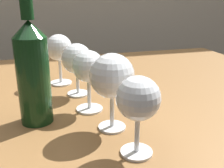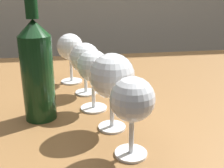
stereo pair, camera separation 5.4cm
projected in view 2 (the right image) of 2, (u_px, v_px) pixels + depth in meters
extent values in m
cube|color=brown|center=(115.00, 93.00, 0.82)|extent=(1.27, 0.92, 0.03)
cylinder|color=brown|center=(210.00, 127.00, 1.40)|extent=(0.06, 0.06, 0.73)
cylinder|color=white|center=(131.00, 153.00, 0.48)|extent=(0.06, 0.06, 0.00)
cylinder|color=white|center=(131.00, 133.00, 0.47)|extent=(0.01, 0.01, 0.08)
sphere|color=white|center=(132.00, 99.00, 0.45)|extent=(0.08, 0.08, 0.08)
ellipsoid|color=gold|center=(132.00, 102.00, 0.45)|extent=(0.07, 0.07, 0.02)
cylinder|color=white|center=(112.00, 127.00, 0.58)|extent=(0.06, 0.06, 0.00)
cylinder|color=white|center=(112.00, 108.00, 0.56)|extent=(0.01, 0.01, 0.08)
sphere|color=white|center=(112.00, 76.00, 0.54)|extent=(0.09, 0.09, 0.09)
ellipsoid|color=maroon|center=(112.00, 77.00, 0.54)|extent=(0.08, 0.08, 0.04)
cylinder|color=white|center=(94.00, 108.00, 0.67)|extent=(0.06, 0.06, 0.00)
cylinder|color=white|center=(93.00, 92.00, 0.66)|extent=(0.01, 0.01, 0.08)
sphere|color=white|center=(93.00, 66.00, 0.63)|extent=(0.08, 0.08, 0.08)
ellipsoid|color=pink|center=(93.00, 66.00, 0.63)|extent=(0.07, 0.07, 0.03)
cylinder|color=white|center=(86.00, 92.00, 0.77)|extent=(0.06, 0.06, 0.00)
cylinder|color=white|center=(86.00, 80.00, 0.76)|extent=(0.01, 0.01, 0.07)
sphere|color=white|center=(85.00, 58.00, 0.74)|extent=(0.08, 0.08, 0.08)
ellipsoid|color=#EACC66|center=(85.00, 57.00, 0.74)|extent=(0.07, 0.07, 0.04)
cylinder|color=white|center=(72.00, 81.00, 0.87)|extent=(0.07, 0.07, 0.00)
cylinder|color=white|center=(71.00, 68.00, 0.85)|extent=(0.01, 0.01, 0.08)
sphere|color=white|center=(70.00, 47.00, 0.83)|extent=(0.08, 0.08, 0.08)
ellipsoid|color=#380711|center=(70.00, 49.00, 0.83)|extent=(0.07, 0.07, 0.02)
cylinder|color=#143819|center=(38.00, 79.00, 0.59)|extent=(0.07, 0.07, 0.19)
cone|color=#143819|center=(33.00, 27.00, 0.56)|extent=(0.07, 0.07, 0.03)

